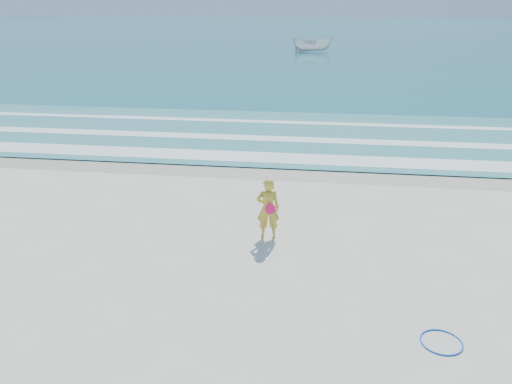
# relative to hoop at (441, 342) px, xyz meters

# --- Properties ---
(ground) EXTENTS (400.00, 400.00, 0.00)m
(ground) POSITION_rel_hoop_xyz_m (-4.43, 0.52, -0.01)
(ground) COLOR silver
(ground) RESTS_ON ground
(wet_sand) EXTENTS (400.00, 2.40, 0.00)m
(wet_sand) POSITION_rel_hoop_xyz_m (-4.43, 9.52, -0.01)
(wet_sand) COLOR #B2A893
(wet_sand) RESTS_ON ground
(ocean) EXTENTS (400.00, 190.00, 0.04)m
(ocean) POSITION_rel_hoop_xyz_m (-4.43, 105.52, 0.01)
(ocean) COLOR #19727F
(ocean) RESTS_ON ground
(shallow) EXTENTS (400.00, 10.00, 0.01)m
(shallow) POSITION_rel_hoop_xyz_m (-4.43, 14.52, 0.03)
(shallow) COLOR #59B7AD
(shallow) RESTS_ON ocean
(foam_near) EXTENTS (400.00, 1.40, 0.01)m
(foam_near) POSITION_rel_hoop_xyz_m (-4.43, 10.82, 0.04)
(foam_near) COLOR white
(foam_near) RESTS_ON shallow
(foam_mid) EXTENTS (400.00, 0.90, 0.01)m
(foam_mid) POSITION_rel_hoop_xyz_m (-4.43, 13.72, 0.04)
(foam_mid) COLOR white
(foam_mid) RESTS_ON shallow
(foam_far) EXTENTS (400.00, 0.60, 0.01)m
(foam_far) POSITION_rel_hoop_xyz_m (-4.43, 17.02, 0.04)
(foam_far) COLOR white
(foam_far) RESTS_ON shallow
(hoop) EXTENTS (1.00, 1.00, 0.03)m
(hoop) POSITION_rel_hoop_xyz_m (0.00, 0.00, 0.00)
(hoop) COLOR blue
(hoop) RESTS_ON ground
(boat) EXTENTS (4.80, 1.92, 1.83)m
(boat) POSITION_rel_hoop_xyz_m (-4.08, 55.36, 0.94)
(boat) COLOR silver
(boat) RESTS_ON ocean
(woman) EXTENTS (0.65, 0.48, 1.63)m
(woman) POSITION_rel_hoop_xyz_m (-3.61, 3.87, 0.80)
(woman) COLOR gold
(woman) RESTS_ON ground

